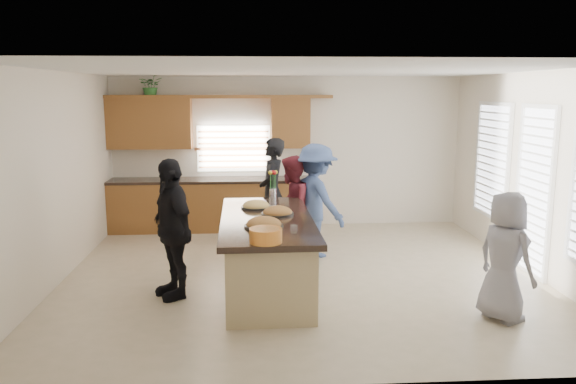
{
  "coord_description": "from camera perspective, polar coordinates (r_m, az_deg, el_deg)",
  "views": [
    {
      "loc": [
        -0.66,
        -7.49,
        2.54
      ],
      "look_at": [
        -0.17,
        0.16,
        1.15
      ],
      "focal_mm": 35.0,
      "sensor_mm": 36.0,
      "label": 1
    }
  ],
  "objects": [
    {
      "name": "floor",
      "position": [
        7.93,
        1.3,
        -8.39
      ],
      "size": [
        6.5,
        6.5,
        0.0
      ],
      "primitive_type": "plane",
      "color": "beige",
      "rests_on": "ground"
    },
    {
      "name": "room_shell",
      "position": [
        7.54,
        1.36,
        5.42
      ],
      "size": [
        6.52,
        6.02,
        2.81
      ],
      "color": "silver",
      "rests_on": "ground"
    },
    {
      "name": "back_cabinetry",
      "position": [
        10.38,
        -8.1,
        1.15
      ],
      "size": [
        4.08,
        0.66,
        2.46
      ],
      "color": "brown",
      "rests_on": "ground"
    },
    {
      "name": "right_wall_glazing",
      "position": [
        8.4,
        23.88,
        1.2
      ],
      "size": [
        0.06,
        4.0,
        2.25
      ],
      "color": "white",
      "rests_on": "ground"
    },
    {
      "name": "island",
      "position": [
        7.26,
        -2.16,
        -6.44
      ],
      "size": [
        1.2,
        2.72,
        0.95
      ],
      "rotation": [
        0.0,
        0.0,
        0.02
      ],
      "color": "tan",
      "rests_on": "ground"
    },
    {
      "name": "platter_front",
      "position": [
        6.64,
        -2.48,
        -3.34
      ],
      "size": [
        0.47,
        0.47,
        0.19
      ],
      "color": "black",
      "rests_on": "island"
    },
    {
      "name": "platter_mid",
      "position": [
        7.29,
        -1.06,
        -2.11
      ],
      "size": [
        0.42,
        0.42,
        0.17
      ],
      "color": "black",
      "rests_on": "island"
    },
    {
      "name": "platter_back",
      "position": [
        7.71,
        -3.28,
        -1.44
      ],
      "size": [
        0.41,
        0.41,
        0.17
      ],
      "color": "black",
      "rests_on": "island"
    },
    {
      "name": "salad_bowl",
      "position": [
        5.96,
        -2.28,
        -4.36
      ],
      "size": [
        0.35,
        0.35,
        0.15
      ],
      "color": "orange",
      "rests_on": "island"
    },
    {
      "name": "clear_cup",
      "position": [
        6.36,
        0.61,
        -3.78
      ],
      "size": [
        0.08,
        0.08,
        0.09
      ],
      "primitive_type": "cylinder",
      "color": "white",
      "rests_on": "island"
    },
    {
      "name": "plate_stack",
      "position": [
        7.92,
        -3.1,
        -1.13
      ],
      "size": [
        0.25,
        0.25,
        0.05
      ],
      "primitive_type": "cylinder",
      "color": "#CD9BE1",
      "rests_on": "island"
    },
    {
      "name": "flower_vase",
      "position": [
        8.32,
        -1.53,
        0.89
      ],
      "size": [
        0.14,
        0.14,
        0.43
      ],
      "color": "silver",
      "rests_on": "island"
    },
    {
      "name": "potted_plant",
      "position": [
        10.46,
        -13.74,
        10.45
      ],
      "size": [
        0.44,
        0.39,
        0.45
      ],
      "primitive_type": "imported",
      "rotation": [
        0.0,
        0.0,
        0.1
      ],
      "color": "#337830",
      "rests_on": "back_cabinetry"
    },
    {
      "name": "woman_left_back",
      "position": [
        9.3,
        -1.62,
        0.04
      ],
      "size": [
        0.53,
        0.71,
        1.78
      ],
      "primitive_type": "imported",
      "rotation": [
        0.0,
        0.0,
        -1.74
      ],
      "color": "black",
      "rests_on": "ground"
    },
    {
      "name": "woman_left_mid",
      "position": [
        8.58,
        0.34,
        -1.52
      ],
      "size": [
        0.8,
        0.91,
        1.57
      ],
      "primitive_type": "imported",
      "rotation": [
        0.0,
        0.0,
        -1.88
      ],
      "color": "maroon",
      "rests_on": "ground"
    },
    {
      "name": "woman_left_front",
      "position": [
        7.05,
        -11.72,
        -3.64
      ],
      "size": [
        0.86,
        1.1,
        1.74
      ],
      "primitive_type": "imported",
      "rotation": [
        0.0,
        0.0,
        -1.07
      ],
      "color": "black",
      "rests_on": "ground"
    },
    {
      "name": "woman_right_back",
      "position": [
        8.62,
        2.83,
        -0.88
      ],
      "size": [
        1.18,
        1.3,
        1.75
      ],
      "primitive_type": "imported",
      "rotation": [
        0.0,
        0.0,
        2.18
      ],
      "color": "#3C5183",
      "rests_on": "ground"
    },
    {
      "name": "woman_right_front",
      "position": [
        6.68,
        21.2,
        -6.15
      ],
      "size": [
        0.72,
        0.84,
        1.46
      ],
      "primitive_type": "imported",
      "rotation": [
        0.0,
        0.0,
        2.0
      ],
      "color": "gray",
      "rests_on": "ground"
    }
  ]
}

